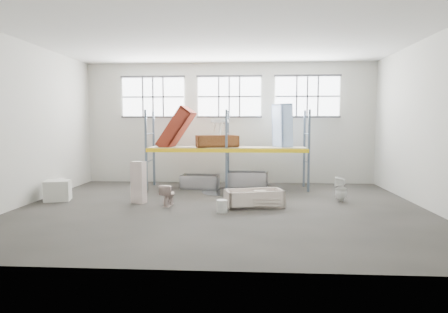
# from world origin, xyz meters

# --- Properties ---
(floor) EXTENTS (12.00, 10.00, 0.10)m
(floor) POSITION_xyz_m (0.00, 0.00, -0.05)
(floor) COLOR #403D38
(floor) RESTS_ON ground
(ceiling) EXTENTS (12.00, 10.00, 0.10)m
(ceiling) POSITION_xyz_m (0.00, 0.00, 5.05)
(ceiling) COLOR silver
(ceiling) RESTS_ON ground
(wall_back) EXTENTS (12.00, 0.10, 5.00)m
(wall_back) POSITION_xyz_m (0.00, 5.05, 2.50)
(wall_back) COLOR beige
(wall_back) RESTS_ON ground
(wall_front) EXTENTS (12.00, 0.10, 5.00)m
(wall_front) POSITION_xyz_m (0.00, -5.05, 2.50)
(wall_front) COLOR #A6A59A
(wall_front) RESTS_ON ground
(wall_left) EXTENTS (0.10, 10.00, 5.00)m
(wall_left) POSITION_xyz_m (-6.05, 0.00, 2.50)
(wall_left) COLOR #A4A397
(wall_left) RESTS_ON ground
(wall_right) EXTENTS (0.10, 10.00, 5.00)m
(wall_right) POSITION_xyz_m (6.05, 0.00, 2.50)
(wall_right) COLOR #9C9B90
(wall_right) RESTS_ON ground
(window_left) EXTENTS (2.60, 0.04, 1.60)m
(window_left) POSITION_xyz_m (-3.20, 4.94, 3.60)
(window_left) COLOR white
(window_left) RESTS_ON wall_back
(window_mid) EXTENTS (2.60, 0.04, 1.60)m
(window_mid) POSITION_xyz_m (0.00, 4.94, 3.60)
(window_mid) COLOR white
(window_mid) RESTS_ON wall_back
(window_right) EXTENTS (2.60, 0.04, 1.60)m
(window_right) POSITION_xyz_m (3.20, 4.94, 3.60)
(window_right) COLOR white
(window_right) RESTS_ON wall_back
(rack_upright_la) EXTENTS (0.08, 0.08, 3.00)m
(rack_upright_la) POSITION_xyz_m (-3.00, 2.90, 1.50)
(rack_upright_la) COLOR slate
(rack_upright_la) RESTS_ON floor
(rack_upright_lb) EXTENTS (0.08, 0.08, 3.00)m
(rack_upright_lb) POSITION_xyz_m (-3.00, 4.10, 1.50)
(rack_upright_lb) COLOR slate
(rack_upright_lb) RESTS_ON floor
(rack_upright_ma) EXTENTS (0.08, 0.08, 3.00)m
(rack_upright_ma) POSITION_xyz_m (0.00, 2.90, 1.50)
(rack_upright_ma) COLOR slate
(rack_upright_ma) RESTS_ON floor
(rack_upright_mb) EXTENTS (0.08, 0.08, 3.00)m
(rack_upright_mb) POSITION_xyz_m (0.00, 4.10, 1.50)
(rack_upright_mb) COLOR slate
(rack_upright_mb) RESTS_ON floor
(rack_upright_ra) EXTENTS (0.08, 0.08, 3.00)m
(rack_upright_ra) POSITION_xyz_m (3.00, 2.90, 1.50)
(rack_upright_ra) COLOR slate
(rack_upright_ra) RESTS_ON floor
(rack_upright_rb) EXTENTS (0.08, 0.08, 3.00)m
(rack_upright_rb) POSITION_xyz_m (3.00, 4.10, 1.50)
(rack_upright_rb) COLOR slate
(rack_upright_rb) RESTS_ON floor
(rack_beam_front) EXTENTS (6.00, 0.10, 0.14)m
(rack_beam_front) POSITION_xyz_m (0.00, 2.90, 1.50)
(rack_beam_front) COLOR yellow
(rack_beam_front) RESTS_ON floor
(rack_beam_back) EXTENTS (6.00, 0.10, 0.14)m
(rack_beam_back) POSITION_xyz_m (0.00, 4.10, 1.50)
(rack_beam_back) COLOR yellow
(rack_beam_back) RESTS_ON floor
(shelf_deck) EXTENTS (5.90, 1.10, 0.03)m
(shelf_deck) POSITION_xyz_m (0.00, 3.50, 1.58)
(shelf_deck) COLOR gray
(shelf_deck) RESTS_ON floor
(wet_patch) EXTENTS (1.80, 1.80, 0.00)m
(wet_patch) POSITION_xyz_m (0.00, 2.70, 0.00)
(wet_patch) COLOR black
(wet_patch) RESTS_ON floor
(bathtub_beige) EXTENTS (1.87, 1.24, 0.50)m
(bathtub_beige) POSITION_xyz_m (0.99, 0.24, 0.25)
(bathtub_beige) COLOR beige
(bathtub_beige) RESTS_ON floor
(cistern_spare) EXTENTS (0.40, 0.25, 0.36)m
(cistern_spare) POSITION_xyz_m (1.16, 0.45, 0.28)
(cistern_spare) COLOR #F4E5CF
(cistern_spare) RESTS_ON bathtub_beige
(sink_in_tub) EXTENTS (0.64, 0.64, 0.17)m
(sink_in_tub) POSITION_xyz_m (0.59, 0.66, 0.16)
(sink_in_tub) COLOR #C3AEA6
(sink_in_tub) RESTS_ON bathtub_beige
(toilet_beige) EXTENTS (0.46, 0.70, 0.66)m
(toilet_beige) POSITION_xyz_m (-1.63, 0.20, 0.33)
(toilet_beige) COLOR beige
(toilet_beige) RESTS_ON floor
(cistern_tall) EXTENTS (0.49, 0.39, 1.32)m
(cistern_tall) POSITION_xyz_m (-2.63, 0.54, 0.66)
(cistern_tall) COLOR beige
(cistern_tall) RESTS_ON floor
(toilet_white) EXTENTS (0.45, 0.45, 0.79)m
(toilet_white) POSITION_xyz_m (3.77, 1.18, 0.40)
(toilet_white) COLOR white
(toilet_white) RESTS_ON floor
(steel_tub_left) EXTENTS (1.50, 0.82, 0.53)m
(steel_tub_left) POSITION_xyz_m (-1.04, 3.37, 0.26)
(steel_tub_left) COLOR #AAACB2
(steel_tub_left) RESTS_ON floor
(steel_tub_right) EXTENTS (1.64, 0.77, 0.60)m
(steel_tub_right) POSITION_xyz_m (0.74, 3.86, 0.30)
(steel_tub_right) COLOR #AFB0B8
(steel_tub_right) RESTS_ON floor
(rust_tub_flat) EXTENTS (1.71, 1.12, 0.44)m
(rust_tub_flat) POSITION_xyz_m (-0.38, 3.43, 1.82)
(rust_tub_flat) COLOR brown
(rust_tub_flat) RESTS_ON shelf_deck
(rust_tub_tilted) EXTENTS (1.54, 1.04, 1.75)m
(rust_tub_tilted) POSITION_xyz_m (-1.95, 3.45, 2.29)
(rust_tub_tilted) COLOR maroon
(rust_tub_tilted) RESTS_ON shelf_deck
(sink_on_shelf) EXTENTS (0.77, 0.67, 0.59)m
(sink_on_shelf) POSITION_xyz_m (-0.26, 3.19, 2.09)
(sink_on_shelf) COLOR white
(sink_on_shelf) RESTS_ON rust_tub_flat
(blue_tub_upright) EXTENTS (0.81, 0.94, 1.70)m
(blue_tub_upright) POSITION_xyz_m (2.10, 3.73, 2.40)
(blue_tub_upright) COLOR #A1C2F4
(blue_tub_upright) RESTS_ON shelf_deck
(bucket) EXTENTS (0.40, 0.40, 0.36)m
(bucket) POSITION_xyz_m (0.08, -0.61, 0.18)
(bucket) COLOR beige
(bucket) RESTS_ON floor
(carton_near) EXTENTS (0.92, 0.84, 0.66)m
(carton_near) POSITION_xyz_m (-5.36, 0.75, 0.33)
(carton_near) COLOR beige
(carton_near) RESTS_ON floor
(carton_far) EXTENTS (0.74, 0.74, 0.54)m
(carton_far) POSITION_xyz_m (-6.06, 1.91, 0.27)
(carton_far) COLOR silver
(carton_far) RESTS_ON floor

